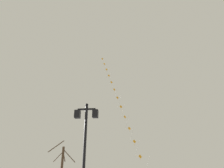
% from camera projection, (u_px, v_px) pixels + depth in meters
% --- Properties ---
extents(twin_lantern_lamp_post, '(1.20, 0.28, 4.78)m').
position_uv_depth(twin_lantern_lamp_post, '(85.00, 132.00, 10.22)').
color(twin_lantern_lamp_post, black).
rests_on(twin_lantern_lamp_post, ground_plane).
extents(kite_train, '(7.52, 13.51, 23.21)m').
position_uv_depth(kite_train, '(118.00, 98.00, 31.91)').
color(kite_train, brown).
rests_on(kite_train, ground_plane).
extents(bare_tree, '(2.36, 0.95, 4.04)m').
position_uv_depth(bare_tree, '(62.00, 167.00, 16.76)').
color(bare_tree, '#4C3826').
rests_on(bare_tree, ground_plane).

